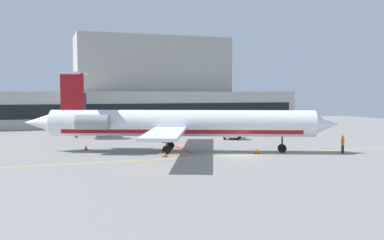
# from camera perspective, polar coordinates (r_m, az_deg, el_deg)

# --- Properties ---
(ground) EXTENTS (120.00, 120.00, 0.11)m
(ground) POSITION_cam_1_polar(r_m,az_deg,el_deg) (44.33, 6.40, -4.74)
(ground) COLOR gray
(terminal_building) EXTENTS (69.93, 17.32, 17.98)m
(terminal_building) POSITION_cam_1_polar(r_m,az_deg,el_deg) (90.60, -7.65, 3.65)
(terminal_building) COLOR #B7B2A8
(terminal_building) RESTS_ON ground
(jet_bridge_west) EXTENTS (2.40, 18.46, 6.30)m
(jet_bridge_west) POSITION_cam_1_polar(r_m,az_deg,el_deg) (69.76, -15.26, 2.28)
(jet_bridge_west) COLOR silver
(jet_bridge_west) RESTS_ON ground
(regional_jet) EXTENTS (32.21, 25.46, 8.52)m
(regional_jet) POSITION_cam_1_polar(r_m,az_deg,el_deg) (46.84, -2.01, -0.46)
(regional_jet) COLOR white
(regional_jet) RESTS_ON ground
(baggage_tug) EXTENTS (3.64, 4.44, 1.87)m
(baggage_tug) POSITION_cam_1_polar(r_m,az_deg,el_deg) (60.15, 5.26, -1.65)
(baggage_tug) COLOR silver
(baggage_tug) RESTS_ON ground
(pushback_tractor) EXTENTS (3.39, 2.59, 2.09)m
(pushback_tractor) POSITION_cam_1_polar(r_m,az_deg,el_deg) (66.86, -1.13, -1.05)
(pushback_tractor) COLOR #E5B20C
(pushback_tractor) RESTS_ON ground
(fuel_tank) EXTENTS (7.15, 2.82, 2.74)m
(fuel_tank) POSITION_cam_1_polar(r_m,az_deg,el_deg) (73.31, 1.37, -0.19)
(fuel_tank) COLOR white
(fuel_tank) RESTS_ON ground
(marshaller) EXTENTS (0.78, 0.46, 1.92)m
(marshaller) POSITION_cam_1_polar(r_m,az_deg,el_deg) (48.51, 19.00, -2.97)
(marshaller) COLOR #191E33
(marshaller) RESTS_ON ground
(safety_cone_alpha) EXTENTS (0.47, 0.47, 0.55)m
(safety_cone_alpha) POSITION_cam_1_polar(r_m,az_deg,el_deg) (46.23, 8.43, -4.04)
(safety_cone_alpha) COLOR orange
(safety_cone_alpha) RESTS_ON ground
(safety_cone_bravo) EXTENTS (0.47, 0.47, 0.55)m
(safety_cone_bravo) POSITION_cam_1_polar(r_m,az_deg,el_deg) (55.63, -3.71, -2.72)
(safety_cone_bravo) COLOR orange
(safety_cone_bravo) RESTS_ON ground
(safety_cone_charlie) EXTENTS (0.47, 0.47, 0.55)m
(safety_cone_charlie) POSITION_cam_1_polar(r_m,az_deg,el_deg) (50.37, -13.61, -3.47)
(safety_cone_charlie) COLOR orange
(safety_cone_charlie) RESTS_ON ground
(safety_cone_delta) EXTENTS (0.47, 0.47, 0.55)m
(safety_cone_delta) POSITION_cam_1_polar(r_m,az_deg,el_deg) (43.59, -3.54, -4.47)
(safety_cone_delta) COLOR orange
(safety_cone_delta) RESTS_ON ground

